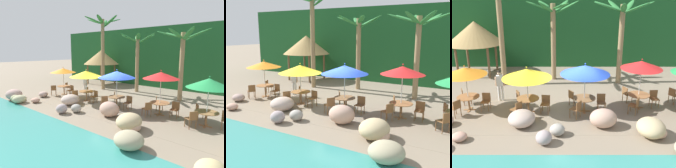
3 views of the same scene
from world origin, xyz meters
The scene contains 31 objects.
ground_plane centered at (0.00, 0.00, 0.00)m, with size 120.00×120.00×0.00m, color gray.
terrace_deck centered at (0.00, 0.00, 0.00)m, with size 18.00×5.20×0.01m.
foliage_backdrop centered at (0.00, 9.00, 3.00)m, with size 28.00×2.40×6.00m.
rock_seawall centered at (0.22, -2.88, 0.34)m, with size 15.32×3.59×0.85m.
umbrella_orange centered at (-5.16, -0.12, 2.05)m, with size 2.09×2.09×2.35m.
dining_table_orange centered at (-5.16, -0.12, 0.61)m, with size 1.10×1.10×0.74m.
chair_orange_seaward centered at (-4.31, -0.06, 0.51)m, with size 0.44×0.45×0.87m.
chair_orange_inland centered at (-5.61, 0.61, 0.51)m, with size 0.57×0.56×0.87m.
chair_orange_left centered at (-5.50, -0.90, 0.51)m, with size 0.58×0.58×0.87m.
umbrella_yellow centered at (-2.15, -0.33, 2.01)m, with size 2.38×2.38×2.35m.
dining_table_yellow centered at (-2.15, -0.33, 0.61)m, with size 1.10×1.10×0.74m.
chair_yellow_seaward centered at (-1.29, -0.36, 0.51)m, with size 0.47×0.48×0.87m.
chair_yellow_inland centered at (-2.65, 0.36, 0.51)m, with size 0.58×0.58×0.87m.
chair_yellow_left centered at (-2.56, -1.08, 0.51)m, with size 0.59×0.59×0.87m.
umbrella_blue centered at (0.62, -0.27, 2.17)m, with size 2.38×2.38×2.50m.
dining_table_blue centered at (0.62, -0.27, 0.61)m, with size 1.10×1.10×0.74m.
chair_blue_seaward centered at (1.47, -0.18, 0.51)m, with size 0.42×0.43×0.87m.
chair_blue_inland centered at (0.07, 0.38, 0.51)m, with size 0.59×0.59×0.87m.
chair_blue_left centered at (0.22, -1.03, 0.51)m, with size 0.59×0.59×0.87m.
umbrella_red centered at (3.41, 0.16, 2.29)m, with size 2.03×2.03×2.60m.
dining_table_red centered at (3.41, 0.16, 0.61)m, with size 1.10×1.10×0.74m.
chair_red_seaward centered at (4.26, 0.31, 0.51)m, with size 0.45×0.45×0.87m.
chair_red_inland centered at (2.96, 0.89, 0.51)m, with size 0.57×0.56×0.87m.
chair_red_left centered at (3.06, -0.62, 0.51)m, with size 0.58×0.58×0.87m.
chair_green_inland centered at (5.40, 0.71, 0.51)m, with size 0.58×0.58×0.87m.
chair_green_left centered at (5.46, -0.70, 0.51)m, with size 0.60×0.59×0.87m.
palm_tree_nearest centered at (-4.16, 3.69, 4.52)m, with size 3.51×3.41×6.74m.
palm_tree_second centered at (-1.06, 4.80, 3.54)m, with size 3.32×3.02×5.14m.
palm_tree_third centered at (3.13, 4.06, 3.68)m, with size 3.69×3.65×5.16m.
palapa_hut centered at (-6.51, 6.00, 2.94)m, with size 3.88×3.88×3.72m.
waiter_in_white centered at (-3.83, 1.13, 0.99)m, with size 0.52×0.27×1.70m.
Camera 2 is at (6.58, -11.18, 4.02)m, focal length 40.38 mm.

